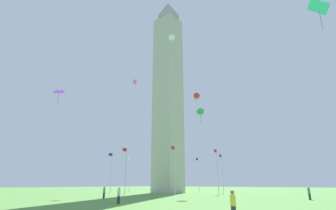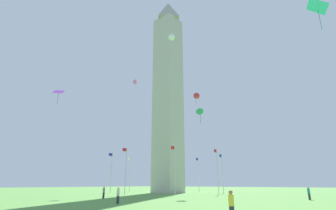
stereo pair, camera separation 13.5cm
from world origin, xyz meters
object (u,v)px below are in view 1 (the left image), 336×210
person_gray_shirt (104,192)px  kite_green_delta (201,113)px  kite_purple_diamond (59,92)px  flagpole_nw (111,171)px  flagpole_se (222,171)px  flagpole_ne (175,168)px  obelisk_monument (168,87)px  flagpole_sw (163,173)px  kite_red_delta (196,96)px  flagpole_s (198,173)px  kite_cyan_diamond (318,7)px  flagpole_w (130,173)px  flagpole_n (126,169)px  flagpole_e (217,169)px  person_teal_shirt (309,193)px  person_yellow_shirt (233,206)px  kite_pink_delta (136,82)px  kite_white_delta (171,36)px  person_white_shirt (119,196)px

person_gray_shirt → kite_green_delta: (-0.22, 16.82, 9.05)m
person_gray_shirt → kite_purple_diamond: 16.01m
flagpole_nw → flagpole_se: bearing=135.0°
flagpole_ne → flagpole_nw: size_ratio=1.00×
obelisk_monument → flagpole_sw: size_ratio=5.79×
flagpole_ne → person_gray_shirt: flagpole_ne is taller
obelisk_monument → kite_red_delta: size_ratio=18.33×
flagpole_s → obelisk_monument: bearing=-0.0°
obelisk_monument → kite_cyan_diamond: (26.80, 37.85, -10.40)m
obelisk_monument → flagpole_w: size_ratio=5.79×
flagpole_se → kite_red_delta: (13.07, 1.67, 15.23)m
flagpole_w → flagpole_nw: size_ratio=1.00×
flagpole_n → flagpole_w: bearing=-135.0°
flagpole_n → flagpole_s: same height
flagpole_e → flagpole_se: same height
person_teal_shirt → kite_green_delta: kite_green_delta is taller
flagpole_nw → person_gray_shirt: 22.36m
flagpole_n → person_yellow_shirt: flagpole_n is taller
flagpole_w → kite_pink_delta: kite_pink_delta is taller
person_gray_shirt → kite_white_delta: bearing=-45.5°
flagpole_w → kite_red_delta: kite_red_delta is taller
kite_red_delta → kite_white_delta: bearing=-6.5°
flagpole_s → kite_white_delta: bearing=22.6°
person_white_shirt → flagpole_se: bearing=8.0°
person_yellow_shirt → kite_white_delta: (-22.31, -22.33, 30.82)m
obelisk_monument → flagpole_nw: 24.95m
person_gray_shirt → kite_cyan_diamond: kite_cyan_diamond is taller
person_teal_shirt → kite_pink_delta: bearing=29.1°
kite_green_delta → person_teal_shirt: bearing=154.4°
person_yellow_shirt → kite_white_delta: size_ratio=0.57×
flagpole_sw → obelisk_monument: bearing=45.2°
flagpole_n → flagpole_nw: size_ratio=1.00×
person_yellow_shirt → flagpole_w: bearing=15.8°
flagpole_e → kite_purple_diamond: bearing=-14.7°
flagpole_e → obelisk_monument: bearing=-90.2°
flagpole_n → flagpole_nw: same height
kite_green_delta → flagpole_ne: bearing=-133.3°
flagpole_w → kite_pink_delta: size_ratio=3.74×
person_white_shirt → kite_red_delta: bearing=10.1°
flagpole_sw → kite_pink_delta: (16.78, 5.18, 21.17)m
flagpole_e → person_teal_shirt: (8.68, 18.13, -4.06)m
flagpole_sw → kite_white_delta: (20.52, 19.42, 26.74)m
flagpole_nw → kite_pink_delta: (-1.81, 5.18, 21.17)m
flagpole_se → person_yellow_shirt: 48.86m
obelisk_monument → flagpole_sw: 24.91m
kite_red_delta → kite_green_delta: 25.79m
person_white_shirt → kite_purple_diamond: size_ratio=0.69×
kite_white_delta → kite_purple_diamond: kite_white_delta is taller
flagpole_s → person_yellow_shirt: flagpole_s is taller
flagpole_s → flagpole_w: (13.15, -13.15, 0.00)m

